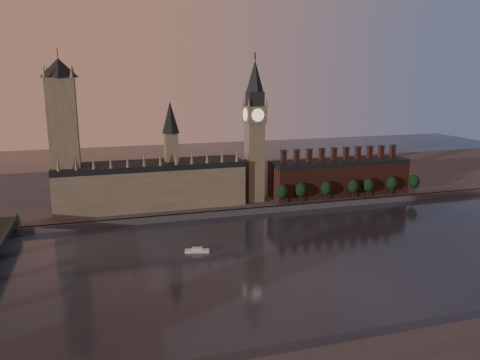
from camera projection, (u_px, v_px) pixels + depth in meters
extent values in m
plane|color=black|center=(303.00, 261.00, 244.60)|extent=(900.00, 900.00, 0.00)
cube|color=#48484D|center=(250.00, 211.00, 328.27)|extent=(900.00, 4.00, 4.00)
cube|color=#48484D|center=(218.00, 184.00, 412.37)|extent=(900.00, 180.00, 4.00)
cube|color=#81765C|center=(151.00, 187.00, 329.83)|extent=(130.00, 30.00, 28.00)
cube|color=black|center=(150.00, 165.00, 326.35)|extent=(130.00, 30.00, 4.00)
cube|color=#81765C|center=(171.00, 150.00, 328.40)|extent=(9.00, 9.00, 24.00)
cone|color=black|center=(170.00, 117.00, 323.40)|extent=(12.00, 12.00, 22.00)
cone|color=#81765C|center=(58.00, 163.00, 295.11)|extent=(2.60, 2.60, 10.00)
cone|color=#81765C|center=(76.00, 162.00, 298.14)|extent=(2.60, 2.60, 10.00)
cone|color=#81765C|center=(94.00, 162.00, 301.16)|extent=(2.60, 2.60, 10.00)
cone|color=#81765C|center=(111.00, 161.00, 304.19)|extent=(2.60, 2.60, 10.00)
cone|color=#81765C|center=(128.00, 160.00, 307.21)|extent=(2.60, 2.60, 10.00)
cone|color=#81765C|center=(144.00, 159.00, 310.23)|extent=(2.60, 2.60, 10.00)
cone|color=#81765C|center=(160.00, 158.00, 313.26)|extent=(2.60, 2.60, 10.00)
cone|color=#81765C|center=(176.00, 157.00, 316.28)|extent=(2.60, 2.60, 10.00)
cone|color=#81765C|center=(192.00, 157.00, 319.31)|extent=(2.60, 2.60, 10.00)
cone|color=#81765C|center=(207.00, 156.00, 322.33)|extent=(2.60, 2.60, 10.00)
cone|color=#81765C|center=(222.00, 155.00, 325.35)|extent=(2.60, 2.60, 10.00)
cone|color=#81765C|center=(237.00, 154.00, 328.38)|extent=(2.60, 2.60, 10.00)
cube|color=#81765C|center=(65.00, 147.00, 307.58)|extent=(18.00, 18.00, 90.00)
cone|color=black|center=(59.00, 68.00, 296.49)|extent=(24.00, 24.00, 12.00)
cylinder|color=#232326|center=(58.00, 58.00, 295.19)|extent=(0.50, 0.50, 12.00)
cone|color=#81765C|center=(44.00, 71.00, 287.20)|extent=(3.00, 3.00, 8.00)
cone|color=#81765C|center=(72.00, 71.00, 291.71)|extent=(3.00, 3.00, 8.00)
cone|color=#81765C|center=(47.00, 71.00, 302.15)|extent=(3.00, 3.00, 8.00)
cone|color=#81765C|center=(73.00, 71.00, 306.66)|extent=(3.00, 3.00, 8.00)
cube|color=#81765C|center=(254.00, 162.00, 343.04)|extent=(12.00, 12.00, 58.00)
cube|color=#81765C|center=(255.00, 114.00, 335.43)|extent=(14.00, 14.00, 12.00)
cube|color=#232326|center=(255.00, 99.00, 333.03)|extent=(11.00, 11.00, 10.00)
cone|color=black|center=(255.00, 76.00, 329.55)|extent=(13.00, 13.00, 22.00)
cylinder|color=#232326|center=(255.00, 56.00, 326.62)|extent=(1.00, 1.00, 5.00)
cylinder|color=beige|center=(258.00, 115.00, 328.70)|extent=(9.00, 0.50, 9.00)
cylinder|color=beige|center=(252.00, 114.00, 342.15)|extent=(9.00, 0.50, 9.00)
cylinder|color=beige|center=(245.00, 115.00, 333.40)|extent=(0.50, 9.00, 9.00)
cylinder|color=beige|center=(264.00, 114.00, 337.46)|extent=(0.50, 9.00, 9.00)
cone|color=#81765C|center=(249.00, 102.00, 325.56)|extent=(2.00, 2.00, 6.00)
cone|color=#81765C|center=(267.00, 102.00, 329.23)|extent=(2.00, 2.00, 6.00)
cone|color=#81765C|center=(243.00, 101.00, 337.71)|extent=(2.00, 2.00, 6.00)
cone|color=#81765C|center=(260.00, 101.00, 341.38)|extent=(2.00, 2.00, 6.00)
cube|color=#4D251D|center=(339.00, 179.00, 366.47)|extent=(110.00, 25.00, 24.00)
cube|color=black|center=(340.00, 162.00, 363.53)|extent=(110.00, 25.00, 3.00)
cube|color=#4D251D|center=(284.00, 157.00, 348.98)|extent=(3.50, 3.50, 9.00)
cube|color=#232326|center=(284.00, 151.00, 347.89)|extent=(4.20, 4.20, 1.00)
cube|color=#4D251D|center=(297.00, 157.00, 351.92)|extent=(3.50, 3.50, 9.00)
cube|color=#232326|center=(297.00, 150.00, 350.83)|extent=(4.20, 4.20, 1.00)
cube|color=#4D251D|center=(309.00, 156.00, 354.87)|extent=(3.50, 3.50, 9.00)
cube|color=#232326|center=(309.00, 150.00, 353.78)|extent=(4.20, 4.20, 1.00)
cube|color=#4D251D|center=(322.00, 155.00, 357.81)|extent=(3.50, 3.50, 9.00)
cube|color=#232326|center=(322.00, 149.00, 356.72)|extent=(4.20, 4.20, 1.00)
cube|color=#4D251D|center=(334.00, 155.00, 360.75)|extent=(3.50, 3.50, 9.00)
cube|color=#232326|center=(334.00, 148.00, 359.67)|extent=(4.20, 4.20, 1.00)
cube|color=#4D251D|center=(346.00, 154.00, 363.70)|extent=(3.50, 3.50, 9.00)
cube|color=#232326|center=(346.00, 148.00, 362.61)|extent=(4.20, 4.20, 1.00)
cube|color=#4D251D|center=(358.00, 153.00, 366.64)|extent=(3.50, 3.50, 9.00)
cube|color=#232326|center=(358.00, 147.00, 365.56)|extent=(4.20, 4.20, 1.00)
cube|color=#4D251D|center=(370.00, 153.00, 369.59)|extent=(3.50, 3.50, 9.00)
cube|color=#232326|center=(370.00, 147.00, 368.50)|extent=(4.20, 4.20, 1.00)
cube|color=#4D251D|center=(381.00, 152.00, 372.53)|extent=(3.50, 3.50, 9.00)
cube|color=#232326|center=(381.00, 146.00, 371.44)|extent=(4.20, 4.20, 1.00)
cube|color=#4D251D|center=(392.00, 152.00, 375.48)|extent=(3.50, 3.50, 9.00)
cube|color=#232326|center=(393.00, 145.00, 374.39)|extent=(4.20, 4.20, 1.00)
cylinder|color=black|center=(282.00, 200.00, 338.20)|extent=(0.80, 0.80, 6.00)
ellipsoid|color=black|center=(282.00, 192.00, 336.79)|extent=(8.60, 8.60, 10.75)
cylinder|color=black|center=(301.00, 198.00, 343.17)|extent=(0.80, 0.80, 6.00)
ellipsoid|color=black|center=(301.00, 190.00, 341.75)|extent=(8.60, 8.60, 10.75)
cylinder|color=black|center=(326.00, 197.00, 348.47)|extent=(0.80, 0.80, 6.00)
ellipsoid|color=black|center=(326.00, 188.00, 347.06)|extent=(8.60, 8.60, 10.75)
cylinder|color=black|center=(353.00, 195.00, 354.63)|extent=(0.80, 0.80, 6.00)
ellipsoid|color=black|center=(353.00, 186.00, 353.22)|extent=(8.60, 8.60, 10.75)
cylinder|color=black|center=(368.00, 193.00, 358.55)|extent=(0.80, 0.80, 6.00)
ellipsoid|color=black|center=(368.00, 185.00, 357.14)|extent=(8.60, 8.60, 10.75)
cylinder|color=black|center=(391.00, 191.00, 365.44)|extent=(0.80, 0.80, 6.00)
ellipsoid|color=black|center=(392.00, 183.00, 364.02)|extent=(8.60, 8.60, 10.75)
cylinder|color=black|center=(413.00, 190.00, 370.04)|extent=(0.80, 0.80, 6.00)
ellipsoid|color=black|center=(414.00, 182.00, 368.62)|extent=(8.60, 8.60, 10.75)
cube|color=#48484D|center=(7.00, 224.00, 283.49)|extent=(14.00, 8.00, 6.00)
cylinder|color=#232326|center=(6.00, 232.00, 279.50)|extent=(8.00, 8.00, 7.75)
cube|color=silver|center=(197.00, 251.00, 257.36)|extent=(13.83, 6.96, 1.52)
cube|color=silver|center=(197.00, 249.00, 257.07)|extent=(6.23, 4.17, 1.14)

